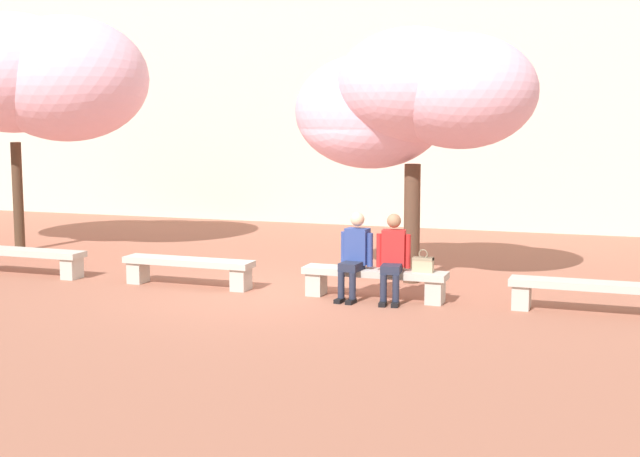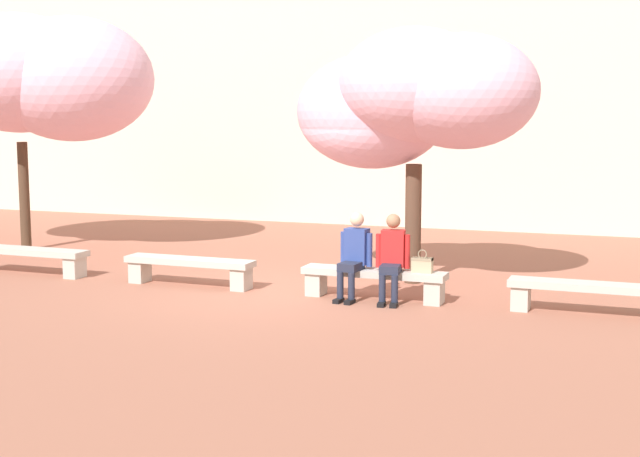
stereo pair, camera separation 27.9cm
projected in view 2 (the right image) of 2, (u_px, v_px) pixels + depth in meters
name	position (u px, v px, depth m)	size (l,w,h in m)	color
ground_plane	(278.00, 292.00, 13.80)	(100.00, 100.00, 0.00)	#9E604C
building_facade	(429.00, 18.00, 22.68)	(28.00, 4.00, 10.27)	beige
stone_bench_west_end	(30.00, 256.00, 15.29)	(2.19, 0.47, 0.45)	#BCB7AD
stone_bench_near_west	(189.00, 267.00, 14.27)	(2.19, 0.47, 0.45)	#BCB7AD
stone_bench_center	(374.00, 279.00, 13.24)	(2.19, 0.47, 0.45)	#BCB7AD
stone_bench_near_east	(589.00, 293.00, 12.22)	(2.19, 0.47, 0.45)	#BCB7AD
person_seated_left	(354.00, 253.00, 13.24)	(0.51, 0.71, 1.29)	black
person_seated_right	(392.00, 255.00, 13.05)	(0.51, 0.71, 1.29)	black
handbag	(422.00, 264.00, 12.97)	(0.30, 0.15, 0.34)	tan
cherry_tree_main	(415.00, 96.00, 14.22)	(4.03, 2.72, 4.12)	#513828
cherry_tree_secondary	(29.00, 75.00, 17.55)	(4.99, 3.32, 4.70)	#473323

